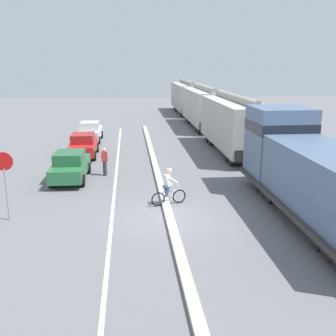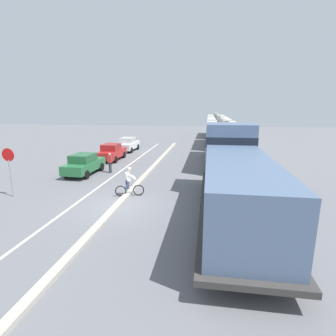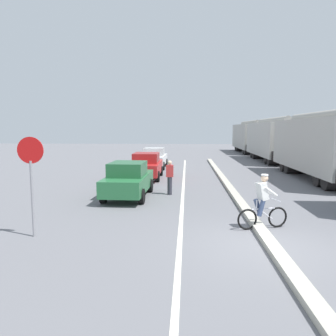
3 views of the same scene
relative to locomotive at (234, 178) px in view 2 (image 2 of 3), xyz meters
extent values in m
plane|color=slate|center=(-5.94, 0.18, -1.80)|extent=(120.00, 120.00, 0.00)
cube|color=#B2AD9E|center=(-5.94, 6.18, -1.72)|extent=(0.36, 36.00, 0.16)
cube|color=silver|center=(-8.34, 6.18, -1.79)|extent=(0.14, 36.00, 0.01)
cube|color=slate|center=(0.00, -1.44, 0.10)|extent=(2.70, 9.86, 2.40)
cube|color=slate|center=(0.00, 3.56, 0.65)|extent=(2.80, 2.80, 3.50)
cube|color=black|center=(0.00, 3.56, 1.44)|extent=(2.83, 2.83, 0.56)
cube|color=#383533|center=(0.00, -0.84, -1.10)|extent=(3.10, 11.60, 0.20)
cylinder|color=#4C4947|center=(0.00, -0.84, -1.25)|extent=(1.10, 3.00, 1.10)
cylinder|color=black|center=(0.00, 3.15, -1.30)|extent=(2.40, 1.00, 1.00)
cylinder|color=black|center=(0.00, 2.35, -1.30)|extent=(2.40, 1.00, 1.00)
cylinder|color=black|center=(0.00, 1.55, -1.30)|extent=(2.40, 1.00, 1.00)
cylinder|color=black|center=(0.00, -3.23, -1.30)|extent=(2.40, 1.00, 1.00)
cylinder|color=black|center=(0.00, -4.03, -1.30)|extent=(2.40, 1.00, 1.00)
cylinder|color=black|center=(0.00, -4.83, -1.30)|extent=(2.40, 1.00, 1.00)
cube|color=#AEABA3|center=(0.00, 12.16, 0.35)|extent=(2.90, 10.40, 3.10)
cylinder|color=gray|center=(0.00, 12.16, 2.08)|extent=(0.60, 9.88, 0.60)
cube|color=black|center=(0.00, 17.41, -0.85)|extent=(2.61, 0.10, 0.70)
cube|color=black|center=(0.00, 6.91, -0.85)|extent=(2.61, 0.10, 0.70)
cylinder|color=black|center=(0.00, 15.93, -1.35)|extent=(2.46, 0.90, 0.90)
cylinder|color=black|center=(0.00, 14.83, -1.35)|extent=(2.46, 0.90, 0.90)
cylinder|color=black|center=(0.00, 9.48, -1.35)|extent=(2.46, 0.90, 0.90)
cylinder|color=black|center=(0.00, 8.38, -1.35)|extent=(2.46, 0.90, 0.90)
cube|color=#B2AFA8|center=(0.00, 23.76, 0.35)|extent=(2.90, 10.40, 3.10)
cylinder|color=gray|center=(0.00, 23.76, 2.08)|extent=(0.60, 9.88, 0.60)
cube|color=black|center=(0.00, 29.01, -0.85)|extent=(2.61, 0.10, 0.70)
cube|color=black|center=(0.00, 18.51, -0.85)|extent=(2.61, 0.10, 0.70)
cylinder|color=black|center=(0.00, 27.53, -1.35)|extent=(2.46, 0.90, 0.90)
cylinder|color=black|center=(0.00, 26.43, -1.35)|extent=(2.46, 0.90, 0.90)
cylinder|color=black|center=(0.00, 21.08, -1.35)|extent=(2.46, 0.90, 0.90)
cylinder|color=black|center=(0.00, 19.98, -1.35)|extent=(2.46, 0.90, 0.90)
cube|color=#A9A69F|center=(0.00, 35.36, 0.35)|extent=(2.90, 10.40, 3.10)
cylinder|color=gray|center=(0.00, 35.36, 2.08)|extent=(0.60, 9.88, 0.60)
cube|color=black|center=(0.00, 40.61, -0.85)|extent=(2.61, 0.10, 0.70)
cube|color=black|center=(0.00, 30.11, -0.85)|extent=(2.61, 0.10, 0.70)
cylinder|color=black|center=(0.00, 39.13, -1.35)|extent=(2.46, 0.90, 0.90)
cylinder|color=black|center=(0.00, 38.03, -1.35)|extent=(2.46, 0.90, 0.90)
cylinder|color=black|center=(0.00, 32.68, -1.35)|extent=(2.46, 0.90, 0.90)
cylinder|color=black|center=(0.00, 31.58, -1.35)|extent=(2.46, 0.90, 0.90)
cube|color=#286B3D|center=(-10.80, 6.18, -1.13)|extent=(1.81, 4.24, 0.70)
cube|color=#225B34|center=(-10.80, 6.03, -0.48)|extent=(1.55, 1.94, 0.60)
cube|color=#1E232D|center=(-10.77, 7.03, -0.53)|extent=(1.43, 0.16, 0.51)
cylinder|color=black|center=(-11.57, 7.51, -1.48)|extent=(0.24, 0.65, 0.64)
cylinder|color=black|center=(-9.96, 7.46, -1.48)|extent=(0.24, 0.65, 0.64)
cylinder|color=black|center=(-11.64, 4.91, -1.48)|extent=(0.24, 0.65, 0.64)
cylinder|color=black|center=(-10.03, 4.86, -1.48)|extent=(0.24, 0.65, 0.64)
cube|color=red|center=(-10.68, 11.91, -1.13)|extent=(1.71, 4.20, 0.70)
cube|color=maroon|center=(-10.68, 11.76, -0.48)|extent=(1.50, 1.90, 0.60)
cube|color=#1E232D|center=(-10.68, 12.76, -0.53)|extent=(1.43, 0.12, 0.51)
cylinder|color=black|center=(-11.49, 13.21, -1.48)|extent=(0.22, 0.64, 0.64)
cylinder|color=black|center=(-9.88, 13.21, -1.48)|extent=(0.22, 0.64, 0.64)
cylinder|color=black|center=(-11.49, 10.61, -1.48)|extent=(0.22, 0.64, 0.64)
cylinder|color=black|center=(-9.87, 10.61, -1.48)|extent=(0.22, 0.64, 0.64)
cube|color=silver|center=(-10.74, 17.45, -1.13)|extent=(1.79, 4.24, 0.70)
cube|color=beige|center=(-10.74, 17.30, -0.48)|extent=(1.54, 1.93, 0.60)
cube|color=#1E232D|center=(-10.72, 18.30, -0.53)|extent=(1.43, 0.15, 0.51)
cylinder|color=black|center=(-11.51, 18.77, -1.48)|extent=(0.23, 0.64, 0.64)
cylinder|color=black|center=(-9.90, 18.73, -1.48)|extent=(0.23, 0.64, 0.64)
cylinder|color=black|center=(-11.57, 16.17, -1.48)|extent=(0.23, 0.64, 0.64)
cylinder|color=black|center=(-9.96, 16.13, -1.48)|extent=(0.23, 0.64, 0.64)
torus|color=black|center=(-5.29, 1.87, -1.47)|extent=(0.65, 0.25, 0.66)
torus|color=black|center=(-6.29, 1.55, -1.47)|extent=(0.65, 0.25, 0.66)
cylinder|color=silver|center=(-5.79, 1.71, -1.17)|extent=(0.77, 0.28, 0.05)
cylinder|color=silver|center=(-5.69, 1.74, -1.35)|extent=(0.47, 0.19, 0.36)
cylinder|color=silver|center=(-6.00, 1.64, -1.02)|extent=(0.04, 0.04, 0.30)
cylinder|color=silver|center=(-5.36, 1.84, -0.92)|extent=(0.18, 0.47, 0.04)
cylinder|color=#38476B|center=(-5.93, 1.77, -1.12)|extent=(0.33, 0.22, 0.52)
cylinder|color=#38476B|center=(-5.87, 1.58, -1.12)|extent=(0.29, 0.21, 0.52)
cube|color=white|center=(-5.84, 1.69, -0.60)|extent=(0.41, 0.42, 0.57)
sphere|color=beige|center=(-5.77, 1.71, -0.21)|extent=(0.22, 0.22, 0.22)
cylinder|color=white|center=(-5.77, 1.71, -0.11)|extent=(0.22, 0.22, 0.05)
cylinder|color=white|center=(-5.69, 1.91, -0.60)|extent=(0.47, 0.22, 0.36)
cylinder|color=white|center=(-5.60, 1.60, -0.60)|extent=(0.47, 0.22, 0.36)
cylinder|color=gray|center=(-12.57, 0.57, -0.70)|extent=(0.07, 0.07, 2.20)
cylinder|color=red|center=(-12.57, 0.59, 0.70)|extent=(0.76, 0.03, 0.76)
cylinder|color=white|center=(-12.57, 0.60, 0.70)|extent=(0.48, 0.02, 0.48)
cylinder|color=#33333D|center=(-8.96, 6.89, -1.37)|extent=(0.22, 0.22, 0.85)
cube|color=red|center=(-8.96, 6.89, -0.67)|extent=(0.34, 0.22, 0.56)
sphere|color=beige|center=(-8.96, 6.89, -0.28)|extent=(0.20, 0.20, 0.20)
camera|label=1|loc=(-7.54, -15.22, 4.52)|focal=42.00mm
camera|label=2|loc=(-1.31, -12.58, 3.37)|focal=28.00mm
camera|label=3|loc=(-8.16, -8.38, 1.30)|focal=35.00mm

